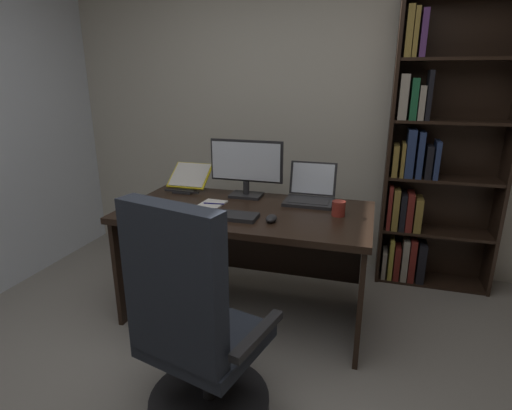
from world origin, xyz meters
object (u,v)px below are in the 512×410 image
open_binder (160,212)px  coffee_mug (339,208)px  reading_stand_with_book (189,178)px  pen (214,204)px  computer_mouse (271,218)px  monitor (246,168)px  desk (250,235)px  laptop (310,194)px  notepad (211,205)px  bookshelf (431,160)px  office_chair (194,334)px  keyboard (223,215)px

open_binder → coffee_mug: 1.10m
reading_stand_with_book → pen: bearing=-45.0°
computer_mouse → open_binder: size_ratio=0.24×
monitor → reading_stand_with_book: bearing=172.2°
reading_stand_with_book → desk: bearing=-25.6°
laptop → pen: 0.65m
open_binder → notepad: size_ratio=2.07×
laptop → reading_stand_with_book: 0.93m
bookshelf → laptop: size_ratio=6.60×
office_chair → open_binder: bearing=141.0°
notepad → pen: pen is taller
bookshelf → office_chair: bookshelf is taller
laptop → notepad: (-0.61, -0.27, -0.05)m
desk → open_binder: size_ratio=3.63×
desk → notepad: bearing=-165.7°
notepad → reading_stand_with_book: bearing=133.2°
notepad → laptop: bearing=24.0°
desk → open_binder: (-0.49, -0.31, 0.22)m
monitor → keyboard: 0.50m
desk → reading_stand_with_book: size_ratio=5.33×
reading_stand_with_book → open_binder: 0.59m
coffee_mug → open_binder: bearing=-165.7°
monitor → keyboard: size_ratio=1.23×
desk → office_chair: size_ratio=1.42×
keyboard → coffee_mug: 0.70m
bookshelf → computer_mouse: size_ratio=20.33×
keyboard → notepad: 0.25m
open_binder → desk: bearing=29.4°
monitor → laptop: 0.48m
open_binder → monitor: bearing=49.1°
keyboard → notepad: size_ratio=2.00×
notepad → coffee_mug: size_ratio=2.29×
computer_mouse → coffee_mug: bearing=31.2°
bookshelf → open_binder: bookshelf is taller
notepad → pen: (0.02, 0.00, 0.01)m
laptop → keyboard: size_ratio=0.76×
keyboard → coffee_mug: bearing=18.4°
laptop → computer_mouse: laptop is taller
keyboard → bookshelf: bearing=39.7°
computer_mouse → coffee_mug: coffee_mug is taller
reading_stand_with_book → laptop: bearing=-3.6°
monitor → computer_mouse: monitor is taller
office_chair → keyboard: (-0.14, 0.76, 0.30)m
computer_mouse → notepad: computer_mouse is taller
office_chair → notepad: size_ratio=5.29×
office_chair → computer_mouse: (0.16, 0.76, 0.31)m
monitor → coffee_mug: bearing=-19.8°
computer_mouse → office_chair: bearing=-102.1°
keyboard → reading_stand_with_book: reading_stand_with_book is taller
office_chair → monitor: 1.32m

